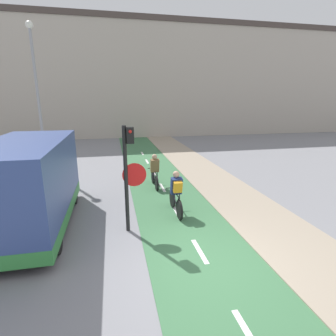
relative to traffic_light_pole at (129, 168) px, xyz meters
name	(u,v)px	position (x,y,z in m)	size (l,w,h in m)	color
ground_plane	(206,264)	(1.60, -2.00, -1.90)	(120.00, 120.00, 0.00)	gray
bike_lane	(206,263)	(1.60, -2.00, -1.89)	(2.74, 60.00, 0.02)	#3D7047
sidewalk_strip	(302,250)	(4.17, -2.00, -1.88)	(2.40, 60.00, 0.05)	gray
building_row_background	(129,80)	(1.60, 21.44, 3.67)	(60.00, 5.20, 11.12)	#B2A899
traffic_light_pole	(129,168)	(0.00, 0.00, 0.00)	(0.67, 0.26, 3.06)	black
street_lamp_far	(36,84)	(-4.01, 7.90, 2.55)	(0.36, 0.36, 7.35)	gray
cyclist_near	(176,194)	(1.57, 0.84, -1.19)	(0.46, 1.65, 1.48)	black
cyclist_far	(155,172)	(1.31, 3.72, -1.24)	(0.46, 1.63, 1.46)	black
van	(29,186)	(-2.84, 0.83, -0.62)	(2.11, 5.07, 2.60)	#334784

